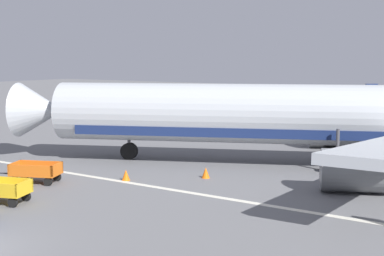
{
  "coord_description": "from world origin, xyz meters",
  "views": [
    {
      "loc": [
        16.91,
        -10.82,
        6.64
      ],
      "look_at": [
        0.39,
        13.98,
        2.8
      ],
      "focal_mm": 51.49,
      "sensor_mm": 36.0,
      "label": 1
    }
  ],
  "objects_px": {
    "baggage_cart_far_end": "(36,172)",
    "traffic_cone_near_plane": "(206,173)",
    "traffic_cone_mid_apron": "(24,176)",
    "airplane": "(310,116)",
    "traffic_cone_by_carts": "(126,175)",
    "baggage_cart_fourth_in_row": "(1,190)"
  },
  "relations": [
    {
      "from": "airplane",
      "to": "baggage_cart_far_end",
      "type": "height_order",
      "value": "airplane"
    },
    {
      "from": "baggage_cart_far_end",
      "to": "traffic_cone_near_plane",
      "type": "xyz_separation_m",
      "value": [
        6.93,
        5.98,
        -0.3
      ]
    },
    {
      "from": "airplane",
      "to": "baggage_cart_fourth_in_row",
      "type": "distance_m",
      "value": 18.48
    },
    {
      "from": "traffic_cone_by_carts",
      "to": "baggage_cart_fourth_in_row",
      "type": "bearing_deg",
      "value": -104.64
    },
    {
      "from": "airplane",
      "to": "baggage_cart_far_end",
      "type": "relative_size",
      "value": 10.05
    },
    {
      "from": "baggage_cart_far_end",
      "to": "traffic_cone_mid_apron",
      "type": "height_order",
      "value": "baggage_cart_far_end"
    },
    {
      "from": "baggage_cart_fourth_in_row",
      "to": "airplane",
      "type": "bearing_deg",
      "value": 62.58
    },
    {
      "from": "baggage_cart_far_end",
      "to": "traffic_cone_by_carts",
      "type": "relative_size",
      "value": 5.99
    },
    {
      "from": "baggage_cart_fourth_in_row",
      "to": "traffic_cone_mid_apron",
      "type": "relative_size",
      "value": 5.76
    },
    {
      "from": "baggage_cart_far_end",
      "to": "traffic_cone_near_plane",
      "type": "height_order",
      "value": "baggage_cart_far_end"
    },
    {
      "from": "traffic_cone_by_carts",
      "to": "baggage_cart_far_end",
      "type": "bearing_deg",
      "value": -139.9
    },
    {
      "from": "airplane",
      "to": "baggage_cart_far_end",
      "type": "xyz_separation_m",
      "value": [
        -10.33,
        -12.61,
        -2.45
      ]
    },
    {
      "from": "airplane",
      "to": "baggage_cart_fourth_in_row",
      "type": "relative_size",
      "value": 9.94
    },
    {
      "from": "traffic_cone_near_plane",
      "to": "traffic_cone_mid_apron",
      "type": "relative_size",
      "value": 0.96
    },
    {
      "from": "airplane",
      "to": "traffic_cone_mid_apron",
      "type": "relative_size",
      "value": 57.28
    },
    {
      "from": "traffic_cone_mid_apron",
      "to": "traffic_cone_by_carts",
      "type": "relative_size",
      "value": 1.05
    },
    {
      "from": "airplane",
      "to": "traffic_cone_near_plane",
      "type": "bearing_deg",
      "value": -117.15
    },
    {
      "from": "baggage_cart_fourth_in_row",
      "to": "traffic_cone_by_carts",
      "type": "xyz_separation_m",
      "value": [
        1.76,
        6.72,
        -0.31
      ]
    },
    {
      "from": "airplane",
      "to": "traffic_cone_near_plane",
      "type": "relative_size",
      "value": 59.63
    },
    {
      "from": "baggage_cart_far_end",
      "to": "traffic_cone_mid_apron",
      "type": "xyz_separation_m",
      "value": [
        -0.8,
        -0.14,
        -0.29
      ]
    },
    {
      "from": "baggage_cart_fourth_in_row",
      "to": "traffic_cone_near_plane",
      "type": "height_order",
      "value": "baggage_cart_fourth_in_row"
    },
    {
      "from": "baggage_cart_far_end",
      "to": "traffic_cone_by_carts",
      "type": "distance_m",
      "value": 4.78
    }
  ]
}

